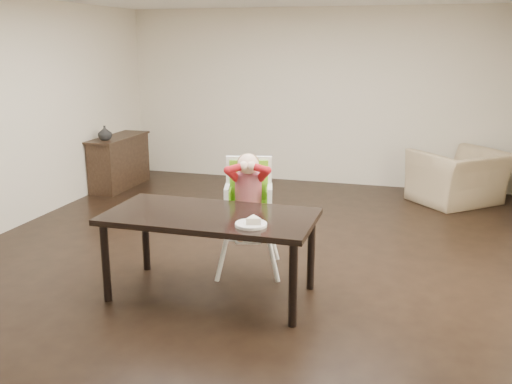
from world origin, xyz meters
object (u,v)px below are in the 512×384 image
at_px(dining_table, 210,223).
at_px(sideboard, 119,162).
at_px(armchair, 460,168).
at_px(high_chair, 248,188).

bearing_deg(dining_table, sideboard, 129.82).
relative_size(dining_table, armchair, 1.59).
distance_m(dining_table, sideboard, 4.29).
xyz_separation_m(armchair, sideboard, (-4.98, -0.49, -0.10)).
bearing_deg(sideboard, dining_table, -50.18).
relative_size(dining_table, high_chair, 1.54).
height_order(high_chair, sideboard, high_chair).
height_order(dining_table, armchair, armchair).
bearing_deg(armchair, dining_table, 17.55).
bearing_deg(high_chair, armchair, 41.27).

